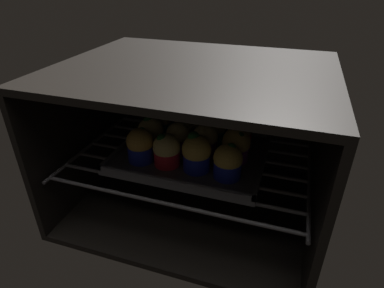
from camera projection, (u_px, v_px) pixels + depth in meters
The scene contains 15 objects.
oven_cavity at pixel (199, 135), 79.91cm from camera, with size 59.00×47.00×37.00cm.
oven_rack at pixel (194, 155), 78.06cm from camera, with size 54.80×42.00×0.80cm.
baking_tray at pixel (192, 154), 76.39cm from camera, with size 34.27×27.45×2.20cm.
muffin_row0_col0 at pixel (140, 145), 71.35cm from camera, with size 6.07×6.07×7.91cm.
muffin_row0_col1 at pixel (167, 150), 69.98cm from camera, with size 6.10×6.10×7.70cm.
muffin_row0_col2 at pixel (196, 153), 67.92cm from camera, with size 6.34×6.34×8.95cm.
muffin_row0_col3 at pixel (228, 162), 65.79cm from camera, with size 6.12×6.12×7.81cm.
muffin_row1_col0 at pixel (151, 133), 76.99cm from camera, with size 6.17×6.17×8.04cm.
muffin_row1_col1 at pixel (178, 138), 75.16cm from camera, with size 5.85×5.85×7.36cm.
muffin_row1_col2 at pixel (205, 140), 73.80cm from camera, with size 5.97×5.97×7.57cm.
muffin_row1_col3 at pixel (236, 145), 71.44cm from camera, with size 6.38×6.38×7.85cm.
muffin_row2_col0 at pixel (161, 122), 82.82cm from camera, with size 5.97×5.97×7.42cm.
muffin_row2_col1 at pixel (187, 125), 80.79cm from camera, with size 6.20×6.20×7.54cm.
muffin_row2_col2 at pixel (214, 128), 78.62cm from camera, with size 6.41×6.41×8.76cm.
muffin_row2_col3 at pixel (239, 134), 77.15cm from camera, with size 5.85×5.85×7.65cm.
Camera 1 is at (20.55, -41.42, 54.30)cm, focal length 29.82 mm.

